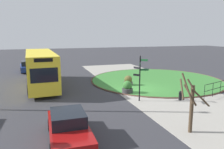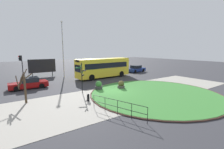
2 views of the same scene
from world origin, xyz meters
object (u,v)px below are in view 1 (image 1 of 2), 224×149
at_px(car_trailing, 28,67).
at_px(street_tree_bare, 191,103).
at_px(bollard_foreground, 180,95).
at_px(planter_near_signpost, 127,88).
at_px(planter_kerbside, 128,81).
at_px(bus_yellow, 41,68).
at_px(signpost_directional, 140,75).
at_px(car_near_lane, 69,128).

relative_size(car_trailing, street_tree_bare, 1.41).
xyz_separation_m(bollard_foreground, planter_near_signpost, (2.98, 3.10, 0.12)).
bearing_deg(car_trailing, planter_near_signpost, -154.64).
height_order(car_trailing, planter_kerbside, car_trailing).
xyz_separation_m(bus_yellow, planter_near_signpost, (-5.02, -6.83, -1.26)).
relative_size(bus_yellow, street_tree_bare, 3.18).
bearing_deg(bus_yellow, street_tree_bare, 25.75).
bearing_deg(planter_near_signpost, street_tree_bare, -178.74).
xyz_separation_m(bollard_foreground, bus_yellow, (8.00, 9.93, 1.39)).
bearing_deg(planter_kerbside, planter_near_signpost, 156.42).
bearing_deg(signpost_directional, planter_near_signpost, 1.98).
distance_m(bollard_foreground, planter_near_signpost, 4.30).
bearing_deg(car_trailing, planter_kerbside, -146.09).
relative_size(car_near_lane, street_tree_bare, 1.44).
bearing_deg(planter_kerbside, bollard_foreground, -160.35).
distance_m(signpost_directional, car_trailing, 18.72).
relative_size(signpost_directional, bollard_foreground, 4.66).
height_order(car_near_lane, planter_near_signpost, car_near_lane).
bearing_deg(street_tree_bare, planter_kerbside, -5.18).
distance_m(bollard_foreground, street_tree_bare, 5.83).
bearing_deg(car_near_lane, street_tree_bare, 79.76).
bearing_deg(signpost_directional, car_trailing, 27.32).
height_order(bus_yellow, car_near_lane, bus_yellow).
distance_m(signpost_directional, bus_yellow, 9.99).
relative_size(bus_yellow, planter_near_signpost, 8.87).
relative_size(bus_yellow, car_trailing, 2.26).
bearing_deg(car_near_lane, planter_near_signpost, 140.26).
distance_m(bus_yellow, planter_kerbside, 8.42).
distance_m(car_trailing, planter_near_signpost, 16.71).
bearing_deg(bus_yellow, planter_kerbside, 70.07).
xyz_separation_m(bollard_foreground, street_tree_bare, (-4.90, 2.93, 1.19)).
xyz_separation_m(bus_yellow, planter_kerbside, (-2.46, -7.95, -1.30)).
bearing_deg(planter_near_signpost, bollard_foreground, -133.86).
xyz_separation_m(planter_near_signpost, street_tree_bare, (-7.88, -0.17, 1.07)).
distance_m(car_near_lane, car_trailing, 21.32).
relative_size(signpost_directional, car_trailing, 0.79).
bearing_deg(planter_kerbside, street_tree_bare, 174.82).
distance_m(planter_near_signpost, planter_kerbside, 2.80).
bearing_deg(car_trailing, car_near_lane, -177.74).
xyz_separation_m(planter_kerbside, street_tree_bare, (-10.44, 0.95, 1.11)).
bearing_deg(planter_kerbside, car_trailing, 39.08).
xyz_separation_m(signpost_directional, street_tree_bare, (-5.69, -0.10, -0.45)).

